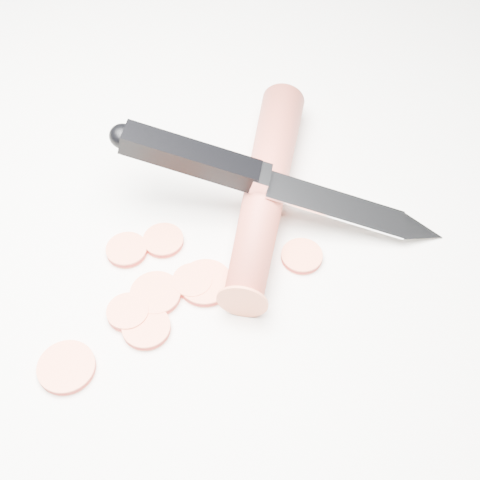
{
  "coord_description": "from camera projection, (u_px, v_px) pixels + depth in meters",
  "views": [
    {
      "loc": [
        0.05,
        -0.31,
        0.41
      ],
      "look_at": [
        0.05,
        -0.01,
        0.02
      ],
      "focal_mm": 50.0,
      "sensor_mm": 36.0,
      "label": 1
    }
  ],
  "objects": [
    {
      "name": "carrot_slice_1",
      "position": [
        205.0,
        283.0,
        0.49
      ],
      "size": [
        0.04,
        0.04,
        0.01
      ],
      "primitive_type": "cylinder",
      "color": "#F06F46",
      "rests_on": "ground"
    },
    {
      "name": "carrot_slice_4",
      "position": [
        302.0,
        256.0,
        0.5
      ],
      "size": [
        0.03,
        0.03,
        0.01
      ],
      "primitive_type": "cylinder",
      "color": "#F06F46",
      "rests_on": "ground"
    },
    {
      "name": "carrot_slice_2",
      "position": [
        146.0,
        328.0,
        0.46
      ],
      "size": [
        0.03,
        0.03,
        0.01
      ],
      "primitive_type": "cylinder",
      "color": "#F06F46",
      "rests_on": "ground"
    },
    {
      "name": "carrot_slice_0",
      "position": [
        127.0,
        250.0,
        0.5
      ],
      "size": [
        0.03,
        0.03,
        0.01
      ],
      "primitive_type": "cylinder",
      "color": "#F06F46",
      "rests_on": "ground"
    },
    {
      "name": "ground",
      "position": [
        173.0,
        243.0,
        0.51
      ],
      "size": [
        2.4,
        2.4,
        0.0
      ],
      "primitive_type": "plane",
      "color": "white",
      "rests_on": "ground"
    },
    {
      "name": "carrot_slice_6",
      "position": [
        128.0,
        313.0,
        0.47
      ],
      "size": [
        0.03,
        0.03,
        0.01
      ],
      "primitive_type": "cylinder",
      "color": "#F06F46",
      "rests_on": "ground"
    },
    {
      "name": "carrot_slice_3",
      "position": [
        193.0,
        282.0,
        0.49
      ],
      "size": [
        0.03,
        0.03,
        0.01
      ],
      "primitive_type": "cylinder",
      "color": "#F06F46",
      "rests_on": "ground"
    },
    {
      "name": "carrot_slice_8",
      "position": [
        67.0,
        367.0,
        0.45
      ],
      "size": [
        0.04,
        0.04,
        0.01
      ],
      "primitive_type": "cylinder",
      "color": "#F06F46",
      "rests_on": "ground"
    },
    {
      "name": "carrot",
      "position": [
        265.0,
        189.0,
        0.52
      ],
      "size": [
        0.07,
        0.21,
        0.03
      ],
      "primitive_type": "cylinder",
      "rotation": [
        1.57,
        0.0,
        -0.18
      ],
      "color": "#BB4231",
      "rests_on": "ground"
    },
    {
      "name": "carrot_slice_5",
      "position": [
        163.0,
        241.0,
        0.51
      ],
      "size": [
        0.03,
        0.03,
        0.01
      ],
      "primitive_type": "cylinder",
      "color": "#F06F46",
      "rests_on": "ground"
    },
    {
      "name": "kitchen_knife",
      "position": [
        280.0,
        181.0,
        0.5
      ],
      "size": [
        0.26,
        0.07,
        0.07
      ],
      "primitive_type": null,
      "color": "silver",
      "rests_on": "ground"
    },
    {
      "name": "carrot_slice_7",
      "position": [
        156.0,
        294.0,
        0.48
      ],
      "size": [
        0.04,
        0.04,
        0.01
      ],
      "primitive_type": "cylinder",
      "color": "#F06F46",
      "rests_on": "ground"
    }
  ]
}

